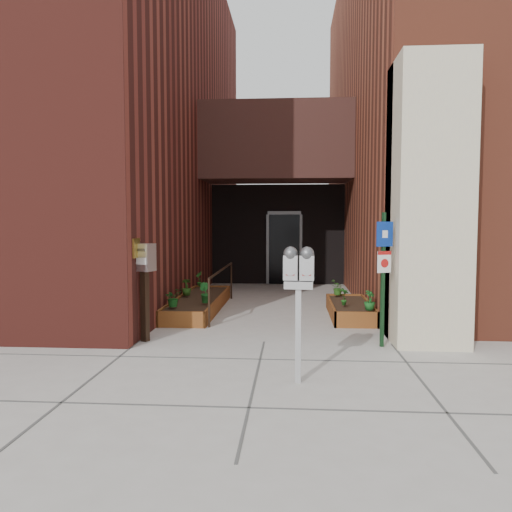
# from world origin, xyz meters

# --- Properties ---
(ground) EXTENTS (80.00, 80.00, 0.00)m
(ground) POSITION_xyz_m (0.00, 0.00, 0.00)
(ground) COLOR #9E9991
(ground) RESTS_ON ground
(architecture) EXTENTS (20.00, 14.60, 10.00)m
(architecture) POSITION_xyz_m (-0.18, 6.89, 4.98)
(architecture) COLOR maroon
(architecture) RESTS_ON ground
(planter_left) EXTENTS (0.90, 3.60, 0.30)m
(planter_left) POSITION_xyz_m (-1.55, 2.70, 0.13)
(planter_left) COLOR brown
(planter_left) RESTS_ON ground
(planter_right) EXTENTS (0.80, 2.20, 0.30)m
(planter_right) POSITION_xyz_m (1.60, 2.20, 0.13)
(planter_right) COLOR brown
(planter_right) RESTS_ON ground
(handrail) EXTENTS (0.04, 3.34, 0.90)m
(handrail) POSITION_xyz_m (-1.05, 2.65, 0.75)
(handrail) COLOR black
(handrail) RESTS_ON ground
(parking_meter) EXTENTS (0.37, 0.18, 1.63)m
(parking_meter) POSITION_xyz_m (0.52, -1.94, 1.26)
(parking_meter) COLOR #B7B7BA
(parking_meter) RESTS_ON ground
(sign_post) EXTENTS (0.26, 0.13, 2.05)m
(sign_post) POSITION_xyz_m (1.82, -0.18, 1.26)
(sign_post) COLOR #123419
(sign_post) RESTS_ON ground
(payment_dropbox) EXTENTS (0.37, 0.33, 1.56)m
(payment_dropbox) POSITION_xyz_m (-1.90, -0.08, 1.13)
(payment_dropbox) COLOR black
(payment_dropbox) RESTS_ON ground
(shrub_left_a) EXTENTS (0.44, 0.44, 0.35)m
(shrub_left_a) POSITION_xyz_m (-1.80, 1.38, 0.48)
(shrub_left_a) COLOR #19591C
(shrub_left_a) RESTS_ON planter_left
(shrub_left_b) EXTENTS (0.31, 0.31, 0.40)m
(shrub_left_b) POSITION_xyz_m (-1.29, 1.88, 0.50)
(shrub_left_b) COLOR #1A5B1F
(shrub_left_b) RESTS_ON planter_left
(shrub_left_c) EXTENTS (0.25, 0.25, 0.36)m
(shrub_left_c) POSITION_xyz_m (-1.85, 2.82, 0.48)
(shrub_left_c) COLOR #285618
(shrub_left_c) RESTS_ON planter_left
(shrub_left_d) EXTENTS (0.27, 0.27, 0.37)m
(shrub_left_d) POSITION_xyz_m (-1.85, 4.30, 0.48)
(shrub_left_d) COLOR #205F1B
(shrub_left_d) RESTS_ON planter_left
(shrub_right_a) EXTENTS (0.28, 0.28, 0.36)m
(shrub_right_a) POSITION_xyz_m (1.85, 1.30, 0.48)
(shrub_right_a) COLOR #195A1E
(shrub_right_a) RESTS_ON planter_right
(shrub_right_b) EXTENTS (0.25, 0.25, 0.34)m
(shrub_right_b) POSITION_xyz_m (1.44, 1.79, 0.47)
(shrub_right_b) COLOR #1E5B1A
(shrub_right_b) RESTS_ON planter_right
(shrub_right_c) EXTENTS (0.40, 0.40, 0.33)m
(shrub_right_c) POSITION_xyz_m (1.43, 3.10, 0.46)
(shrub_right_c) COLOR #2B601B
(shrub_right_c) RESTS_ON planter_right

